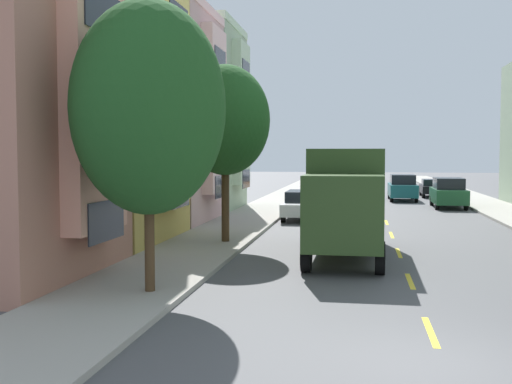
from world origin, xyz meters
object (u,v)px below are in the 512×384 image
at_px(street_tree_nearest, 148,108).
at_px(moving_teal_sedan, 402,187).
at_px(street_tree_second, 225,120).
at_px(parked_suv_forest, 448,193).
at_px(parked_sedan_champagne, 320,188).
at_px(parked_wagon_white, 302,204).
at_px(parked_wagon_orange, 326,184).
at_px(delivery_box_truck, 347,196).
at_px(parked_sedan_black, 432,188).

xyz_separation_m(street_tree_nearest, moving_teal_sedan, (8.20, 33.43, -3.58)).
bearing_deg(street_tree_second, parked_suv_forest, 60.04).
bearing_deg(moving_teal_sedan, street_tree_second, -108.49).
bearing_deg(parked_sedan_champagne, parked_wagon_white, -89.77).
relative_size(parked_suv_forest, parked_sedan_champagne, 1.06).
relative_size(parked_wagon_orange, parked_suv_forest, 0.98).
height_order(street_tree_second, parked_suv_forest, street_tree_second).
bearing_deg(parked_wagon_white, moving_teal_sedan, 67.24).
bearing_deg(delivery_box_truck, parked_sedan_black, 78.54).
xyz_separation_m(parked_wagon_white, moving_teal_sedan, (6.15, 14.66, 0.18)).
bearing_deg(parked_wagon_orange, delivery_box_truck, -85.98).
bearing_deg(parked_wagon_orange, moving_teal_sedan, -55.42).
height_order(street_tree_nearest, parked_sedan_black, street_tree_nearest).
xyz_separation_m(parked_wagon_orange, parked_wagon_white, (-0.09, -23.45, 0.00)).
xyz_separation_m(street_tree_second, parked_wagon_orange, (2.14, 33.32, -3.92)).
height_order(street_tree_nearest, street_tree_second, street_tree_nearest).
xyz_separation_m(parked_wagon_orange, parked_suv_forest, (8.54, -14.79, 0.18)).
bearing_deg(street_tree_nearest, street_tree_second, 90.00).
relative_size(street_tree_second, delivery_box_truck, 0.84).
relative_size(parked_wagon_orange, parked_wagon_white, 1.00).
bearing_deg(moving_teal_sedan, parked_wagon_orange, 124.58).
bearing_deg(parked_wagon_white, street_tree_second, -101.75).
bearing_deg(moving_teal_sedan, parked_wagon_white, -112.76).
xyz_separation_m(parked_suv_forest, parked_sedan_champagne, (-8.70, 9.04, -0.24)).
relative_size(delivery_box_truck, parked_sedan_black, 1.75).
relative_size(parked_sedan_black, parked_sedan_champagne, 1.00).
distance_m(street_tree_nearest, street_tree_second, 8.91).
height_order(street_tree_second, delivery_box_truck, street_tree_second).
relative_size(street_tree_second, parked_sedan_champagne, 1.47).
relative_size(parked_sedan_champagne, moving_teal_sedan, 0.94).
distance_m(parked_sedan_black, moving_teal_sedan, 5.19).
relative_size(street_tree_second, parked_wagon_orange, 1.41).
bearing_deg(street_tree_nearest, parked_wagon_orange, 87.10).
relative_size(delivery_box_truck, parked_wagon_orange, 1.69).
distance_m(parked_wagon_white, parked_sedan_champagne, 17.70).
height_order(delivery_box_truck, parked_wagon_orange, delivery_box_truck).
bearing_deg(parked_sedan_champagne, parked_wagon_orange, 88.43).
height_order(street_tree_second, moving_teal_sedan, street_tree_second).
height_order(parked_suv_forest, parked_sedan_champagne, parked_suv_forest).
height_order(parked_wagon_white, parked_suv_forest, parked_suv_forest).
height_order(delivery_box_truck, parked_suv_forest, delivery_box_truck).
xyz_separation_m(street_tree_nearest, street_tree_second, (0.00, 8.91, 0.16)).
bearing_deg(parked_suv_forest, street_tree_nearest, -111.27).
distance_m(parked_wagon_orange, parked_suv_forest, 17.08).
bearing_deg(parked_wagon_white, parked_sedan_champagne, 90.23).
height_order(street_tree_second, parked_wagon_orange, street_tree_second).
height_order(parked_wagon_orange, parked_sedan_black, parked_wagon_orange).
distance_m(delivery_box_truck, parked_wagon_white, 11.99).
bearing_deg(parked_sedan_champagne, parked_sedan_black, 9.07).
bearing_deg(street_tree_second, parked_wagon_orange, 86.33).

